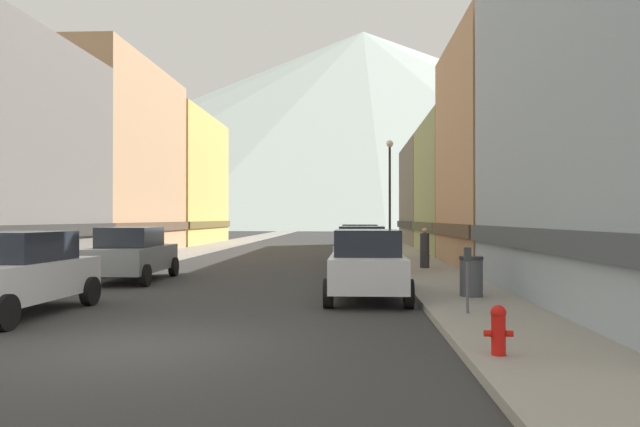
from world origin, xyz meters
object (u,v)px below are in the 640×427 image
object	(u,v)px
fire_hydrant_near	(498,328)
pedestrian_0	(425,250)
car_left_1	(132,254)
potted_plant_0	(109,254)
streetlamp_right	(390,180)
car_right_1	(362,251)
car_left_0	(14,273)
trash_bin_right	(471,276)
car_right_0	(367,264)
parking_meter_near	(468,270)
car_right_2	(360,243)

from	to	relation	value
fire_hydrant_near	pedestrian_0	world-z (taller)	pedestrian_0
car_left_1	potted_plant_0	world-z (taller)	car_left_1
streetlamp_right	car_right_1	bearing A→B (deg)	-100.21
car_right_1	streetlamp_right	size ratio (longest dim) A/B	0.76
car_left_0	trash_bin_right	size ratio (longest dim) A/B	4.57
car_left_1	trash_bin_right	xyz separation A→B (m)	(10.15, -4.50, -0.26)
car_left_0	trash_bin_right	bearing A→B (deg)	14.09
pedestrian_0	potted_plant_0	bearing A→B (deg)	171.83
fire_hydrant_near	potted_plant_0	world-z (taller)	potted_plant_0
pedestrian_0	car_left_1	bearing A→B (deg)	-157.87
car_right_0	parking_meter_near	world-z (taller)	car_right_0
fire_hydrant_near	trash_bin_right	distance (m)	6.56
fire_hydrant_near	potted_plant_0	distance (m)	21.06
car_right_1	streetlamp_right	world-z (taller)	streetlamp_right
car_right_0	pedestrian_0	xyz separation A→B (m)	(2.45, 8.15, -0.04)
car_left_0	streetlamp_right	bearing A→B (deg)	63.16
car_right_1	streetlamp_right	xyz separation A→B (m)	(1.55, 8.59, 3.09)
potted_plant_0	parking_meter_near	bearing A→B (deg)	-45.92
potted_plant_0	car_right_2	bearing A→B (deg)	14.42
car_right_1	potted_plant_0	distance (m)	11.38
car_left_0	streetlamp_right	size ratio (longest dim) A/B	0.76
car_right_1	parking_meter_near	xyz separation A→B (m)	(1.95, -9.62, 0.11)
car_left_0	car_right_2	xyz separation A→B (m)	(7.60, 15.81, 0.00)
car_right_2	parking_meter_near	xyz separation A→B (m)	(1.95, -15.94, 0.11)
fire_hydrant_near	parking_meter_near	xyz separation A→B (m)	(0.30, 3.82, 0.49)
fire_hydrant_near	streetlamp_right	xyz separation A→B (m)	(-0.10, 22.03, 3.46)
car_right_2	parking_meter_near	size ratio (longest dim) A/B	3.32
fire_hydrant_near	car_right_1	bearing A→B (deg)	96.99
streetlamp_right	car_left_0	bearing A→B (deg)	-116.84
car_right_0	trash_bin_right	distance (m)	2.60
fire_hydrant_near	parking_meter_near	world-z (taller)	parking_meter_near
parking_meter_near	car_left_1	bearing A→B (deg)	143.07
car_right_1	fire_hydrant_near	xyz separation A→B (m)	(1.65, -13.44, -0.37)
pedestrian_0	parking_meter_near	bearing A→B (deg)	-92.54
car_left_1	trash_bin_right	size ratio (longest dim) A/B	4.54
car_left_0	potted_plant_0	distance (m)	13.43
car_left_0	parking_meter_near	bearing A→B (deg)	-0.79
car_left_1	car_left_0	bearing A→B (deg)	-89.99
potted_plant_0	pedestrian_0	bearing A→B (deg)	-8.17
car_left_1	car_right_2	xyz separation A→B (m)	(7.60, 8.77, 0.00)
trash_bin_right	car_right_2	bearing A→B (deg)	100.88
car_right_2	car_left_0	bearing A→B (deg)	-115.66
fire_hydrant_near	streetlamp_right	distance (m)	22.30
car_left_1	potted_plant_0	xyz separation A→B (m)	(-3.20, 5.99, -0.38)
fire_hydrant_near	parking_meter_near	distance (m)	3.86
car_right_1	parking_meter_near	distance (m)	9.82
trash_bin_right	streetlamp_right	world-z (taller)	streetlamp_right
trash_bin_right	streetlamp_right	bearing A→B (deg)	93.68
car_right_1	trash_bin_right	world-z (taller)	car_right_1
car_left_0	car_right_1	xyz separation A→B (m)	(7.60, 9.49, 0.00)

